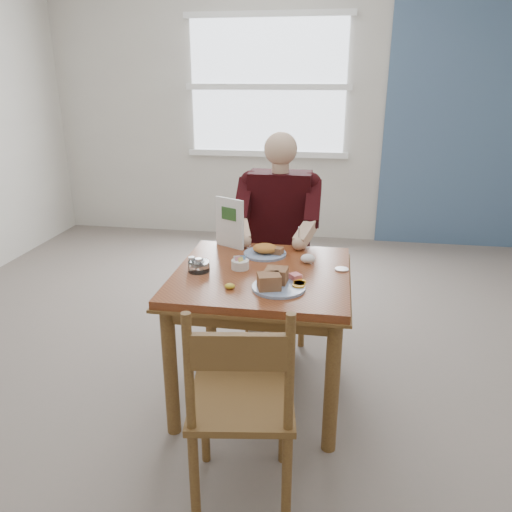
% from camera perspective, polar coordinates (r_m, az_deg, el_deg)
% --- Properties ---
extents(floor, '(6.00, 6.00, 0.00)m').
position_cam_1_polar(floor, '(2.96, 0.62, -15.38)').
color(floor, '#73655D').
rests_on(floor, ground).
extents(wall_back, '(5.50, 0.00, 5.50)m').
position_cam_1_polar(wall_back, '(5.41, 5.75, 16.55)').
color(wall_back, beige).
rests_on(wall_back, ground).
extents(accent_panel, '(1.60, 0.02, 2.80)m').
position_cam_1_polar(accent_panel, '(5.52, 23.16, 15.19)').
color(accent_panel, '#445E7E').
rests_on(accent_panel, ground).
extents(lemon_wedge, '(0.06, 0.05, 0.03)m').
position_cam_1_polar(lemon_wedge, '(2.39, -3.01, -3.46)').
color(lemon_wedge, gold).
rests_on(lemon_wedge, table).
extents(napkin, '(0.09, 0.08, 0.05)m').
position_cam_1_polar(napkin, '(2.72, 5.94, -0.30)').
color(napkin, white).
rests_on(napkin, table).
extents(metal_dish, '(0.09, 0.09, 0.01)m').
position_cam_1_polar(metal_dish, '(2.65, 9.75, -1.51)').
color(metal_dish, silver).
rests_on(metal_dish, table).
extents(window, '(1.72, 0.04, 1.42)m').
position_cam_1_polar(window, '(5.41, 1.33, 18.76)').
color(window, white).
rests_on(window, wall_back).
extents(table, '(0.92, 0.92, 0.75)m').
position_cam_1_polar(table, '(2.64, 0.67, -4.02)').
color(table, brown).
rests_on(table, ground).
extents(chair_far, '(0.42, 0.42, 0.95)m').
position_cam_1_polar(chair_far, '(3.43, 2.68, -1.12)').
color(chair_far, brown).
rests_on(chair_far, ground).
extents(chair_near, '(0.48, 0.48, 0.95)m').
position_cam_1_polar(chair_near, '(2.07, -1.69, -16.66)').
color(chair_near, brown).
rests_on(chair_near, ground).
extents(diner, '(0.53, 0.56, 1.39)m').
position_cam_1_polar(diner, '(3.24, 2.59, 3.80)').
color(diner, gray).
rests_on(diner, chair_far).
extents(near_plate, '(0.30, 0.30, 0.09)m').
position_cam_1_polar(near_plate, '(2.39, 2.37, -2.97)').
color(near_plate, white).
rests_on(near_plate, table).
extents(far_plate, '(0.31, 0.31, 0.07)m').
position_cam_1_polar(far_plate, '(2.83, 1.14, 0.59)').
color(far_plate, white).
rests_on(far_plate, table).
extents(caddy, '(0.12, 0.12, 0.07)m').
position_cam_1_polar(caddy, '(2.63, -1.83, -0.96)').
color(caddy, white).
rests_on(caddy, table).
extents(shakers, '(0.08, 0.06, 0.08)m').
position_cam_1_polar(shakers, '(2.61, -6.96, -0.95)').
color(shakers, white).
rests_on(shakers, table).
extents(creamer, '(0.15, 0.15, 0.05)m').
position_cam_1_polar(creamer, '(2.61, -6.55, -1.18)').
color(creamer, white).
rests_on(creamer, table).
extents(menu, '(0.19, 0.11, 0.30)m').
position_cam_1_polar(menu, '(2.93, -3.04, 3.82)').
color(menu, white).
rests_on(menu, table).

